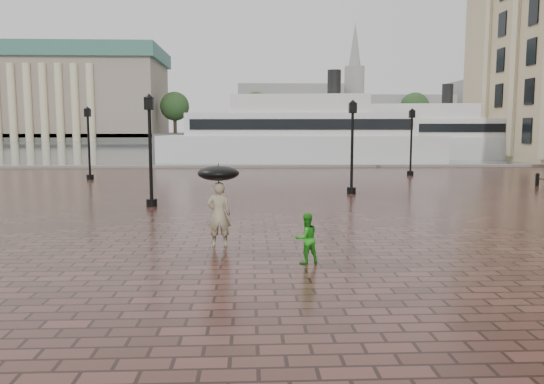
{
  "coord_description": "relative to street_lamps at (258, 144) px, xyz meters",
  "views": [
    {
      "loc": [
        -2.02,
        -11.62,
        3.12
      ],
      "look_at": [
        -1.39,
        2.92,
        1.4
      ],
      "focal_mm": 35.0,
      "sensor_mm": 36.0,
      "label": 1
    }
  ],
  "objects": [
    {
      "name": "ground",
      "position": [
        1.5,
        -17.5,
        -2.33
      ],
      "size": [
        300.0,
        300.0,
        0.0
      ],
      "primitive_type": "plane",
      "color": "#331B17",
      "rests_on": "ground"
    },
    {
      "name": "harbour_water",
      "position": [
        1.5,
        74.5,
        -2.33
      ],
      "size": [
        240.0,
        240.0,
        0.0
      ],
      "primitive_type": "plane",
      "color": "#495159",
      "rests_on": "ground"
    },
    {
      "name": "quay_edge",
      "position": [
        1.5,
        14.5,
        -2.33
      ],
      "size": [
        80.0,
        0.6,
        0.3
      ],
      "primitive_type": "cube",
      "color": "slate",
      "rests_on": "ground"
    },
    {
      "name": "far_shore",
      "position": [
        1.5,
        142.5,
        -1.33
      ],
      "size": [
        300.0,
        60.0,
        2.0
      ],
      "primitive_type": "cube",
      "color": "#4C4C47",
      "rests_on": "ground"
    },
    {
      "name": "museum",
      "position": [
        -53.5,
        127.11,
        11.58
      ],
      "size": [
        57.0,
        32.5,
        26.0
      ],
      "color": "gray",
      "rests_on": "ground"
    },
    {
      "name": "distant_skyline",
      "position": [
        49.64,
        132.5,
        7.13
      ],
      "size": [
        102.5,
        22.0,
        33.0
      ],
      "color": "gray",
      "rests_on": "ground"
    },
    {
      "name": "far_trees",
      "position": [
        1.5,
        120.5,
        7.09
      ],
      "size": [
        188.0,
        8.0,
        13.5
      ],
      "color": "#2D2119",
      "rests_on": "ground"
    },
    {
      "name": "street_lamps",
      "position": [
        0.0,
        0.0,
        0.0
      ],
      "size": [
        21.44,
        14.44,
        4.4
      ],
      "color": "black",
      "rests_on": "ground"
    },
    {
      "name": "adult_pedestrian",
      "position": [
        -1.33,
        -15.15,
        -1.45
      ],
      "size": [
        0.65,
        0.44,
        1.75
      ],
      "primitive_type": "imported",
      "rotation": [
        0.0,
        0.0,
        3.18
      ],
      "color": "#9C8F6E",
      "rests_on": "ground"
    },
    {
      "name": "child_pedestrian",
      "position": [
        0.81,
        -17.01,
        -1.73
      ],
      "size": [
        0.7,
        0.63,
        1.19
      ],
      "primitive_type": "imported",
      "rotation": [
        0.0,
        0.0,
        3.52
      ],
      "color": "#23951B",
      "rests_on": "ground"
    },
    {
      "name": "ferry_near",
      "position": [
        4.37,
        21.25,
        0.27
      ],
      "size": [
        26.83,
        9.16,
        8.63
      ],
      "rotation": [
        0.0,
        0.0,
        -0.11
      ],
      "color": "silver",
      "rests_on": "ground"
    },
    {
      "name": "ferry_far",
      "position": [
        17.75,
        27.4,
        0.05
      ],
      "size": [
        24.63,
        8.84,
        7.9
      ],
      "rotation": [
        0.0,
        0.0,
        -0.13
      ],
      "color": "silver",
      "rests_on": "ground"
    },
    {
      "name": "umbrella",
      "position": [
        -1.33,
        -15.15,
        -0.35
      ],
      "size": [
        1.1,
        1.1,
        1.16
      ],
      "color": "black",
      "rests_on": "ground"
    }
  ]
}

